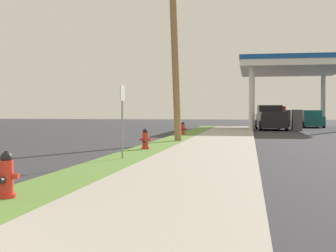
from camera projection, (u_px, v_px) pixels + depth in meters
The scene contains 8 objects.
fire_hydrant_nearest at pixel (6, 177), 7.44m from camera, with size 0.42×0.38×0.74m.
fire_hydrant_second at pixel (145, 140), 16.98m from camera, with size 0.42×0.38×0.74m.
fire_hydrant_third at pixel (183, 129), 27.53m from camera, with size 0.42×0.37×0.74m.
utility_pole_midground at pixel (174, 25), 21.55m from camera, with size 1.13×1.08×10.49m.
street_sign_post at pixel (122, 106), 13.51m from camera, with size 0.05×0.36×2.12m.
car_teal_by_near_pump at pixel (311, 119), 43.35m from camera, with size 2.09×4.57×1.57m.
truck_red_at_forecourt at pixel (275, 117), 47.63m from camera, with size 2.21×5.44×1.97m.
truck_black_on_apron at pixel (271, 118), 37.28m from camera, with size 2.41×5.51×1.97m.
Camera 1 is at (4.37, -3.19, 1.50)m, focal length 50.04 mm.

